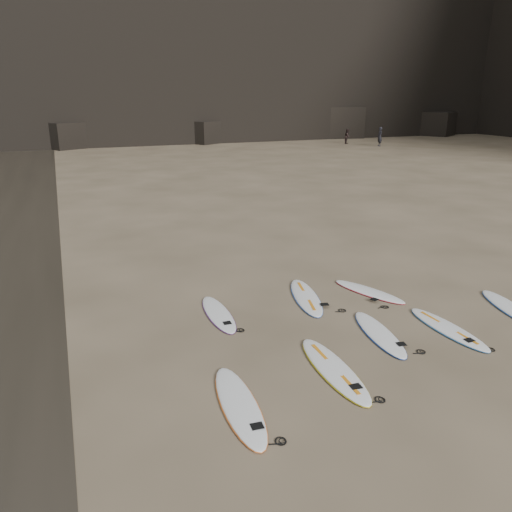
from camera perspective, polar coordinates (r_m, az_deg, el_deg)
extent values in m
plane|color=#897559|center=(11.88, 15.97, -9.02)|extent=(240.00, 240.00, 0.00)
cube|color=black|center=(55.40, -6.15, 13.90)|extent=(4.23, 4.46, 2.33)
cube|color=black|center=(62.93, 9.17, 14.87)|extent=(5.95, 5.19, 3.59)
cube|color=black|center=(68.87, 19.71, 14.05)|extent=(5.31, 5.56, 2.88)
cube|color=black|center=(53.41, -21.15, 12.75)|extent=(4.49, 4.76, 2.49)
ellipsoid|color=white|center=(9.21, -1.92, -16.59)|extent=(0.81, 2.62, 0.09)
ellipsoid|color=white|center=(10.31, 8.89, -12.63)|extent=(0.76, 2.70, 0.10)
ellipsoid|color=white|center=(11.90, 13.91, -8.57)|extent=(0.96, 2.46, 0.09)
ellipsoid|color=white|center=(12.61, 21.08, -7.71)|extent=(0.65, 2.48, 0.09)
ellipsoid|color=white|center=(14.37, 27.13, -5.34)|extent=(1.19, 2.54, 0.09)
ellipsoid|color=white|center=(12.55, -4.32, -6.57)|extent=(0.62, 2.33, 0.08)
ellipsoid|color=white|center=(13.56, 5.73, -4.64)|extent=(1.23, 2.68, 0.09)
ellipsoid|color=white|center=(14.20, 12.77, -3.96)|extent=(1.33, 2.33, 0.08)
imported|color=black|center=(53.50, 13.96, 13.10)|extent=(0.59, 0.77, 1.90)
imported|color=black|center=(55.27, 10.42, 13.30)|extent=(0.95, 0.95, 1.55)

